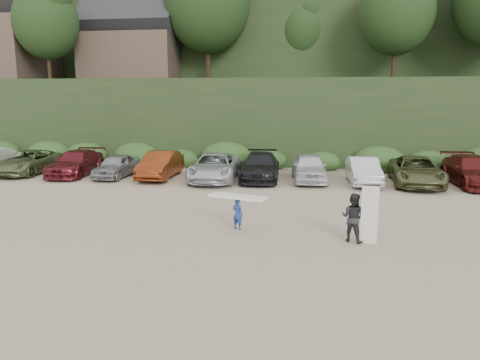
# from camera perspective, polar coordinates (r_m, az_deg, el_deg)

# --- Properties ---
(ground) EXTENTS (120.00, 120.00, 0.00)m
(ground) POSITION_cam_1_polar(r_m,az_deg,el_deg) (17.55, -3.61, -5.88)
(ground) COLOR tan
(ground) RESTS_ON ground
(hillside_backdrop) EXTENTS (90.00, 41.50, 28.00)m
(hillside_backdrop) POSITION_cam_1_polar(r_m,az_deg,el_deg) (52.90, 4.60, 17.25)
(hillside_backdrop) COLOR black
(hillside_backdrop) RESTS_ON ground
(parked_cars) EXTENTS (36.85, 6.31, 1.61)m
(parked_cars) POSITION_cam_1_polar(r_m,az_deg,el_deg) (27.27, -2.04, 1.65)
(parked_cars) COLOR silver
(parked_cars) RESTS_ON ground
(child_surfer) EXTENTS (2.21, 1.18, 1.28)m
(child_surfer) POSITION_cam_1_polar(r_m,az_deg,el_deg) (17.15, -0.29, -3.24)
(child_surfer) COLOR navy
(child_surfer) RESTS_ON ground
(adult_surfer) EXTENTS (1.30, 0.93, 1.98)m
(adult_surfer) POSITION_cam_1_polar(r_m,az_deg,el_deg) (16.19, 13.79, -4.44)
(adult_surfer) COLOR black
(adult_surfer) RESTS_ON ground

